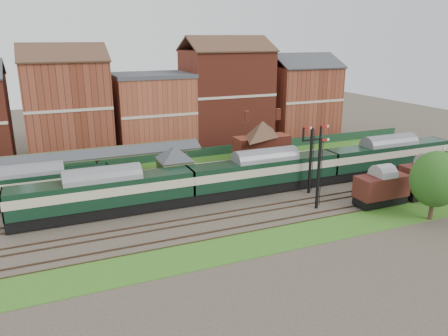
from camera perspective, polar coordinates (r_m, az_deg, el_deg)
name	(u,v)px	position (r m, az deg, el deg)	size (l,w,h in m)	color
ground	(209,200)	(50.82, -1.96, -4.20)	(160.00, 160.00, 0.00)	#473D33
grass_back	(170,164)	(65.22, -7.07, 0.51)	(90.00, 4.50, 0.06)	#2D6619
grass_front	(256,243)	(40.79, 4.26, -9.73)	(90.00, 5.00, 0.06)	#2D6619
fence	(166,156)	(66.88, -7.57, 1.55)	(90.00, 0.12, 1.50)	#193823
platform	(147,177)	(58.11, -10.07, -1.19)	(55.00, 3.40, 1.00)	#2D2D2D
signal_box	(175,169)	(51.78, -6.40, -0.15)	(5.40, 5.40, 6.00)	#637B57
brick_hut	(237,177)	(55.08, 1.65, -1.18)	(3.20, 2.64, 2.94)	maroon
station_building	(262,140)	(62.97, 4.99, 3.68)	(8.10, 8.10, 5.90)	maroon
canopy	(97,152)	(56.04, -16.26, 2.06)	(26.00, 3.89, 4.08)	#515837
semaphore_bracket	(311,156)	(52.68, 11.30, 1.55)	(3.60, 0.25, 8.18)	black
semaphore_siding	(319,172)	(48.17, 12.27, -0.55)	(1.23, 0.25, 8.00)	black
yard_lamp	(448,170)	(54.42, 27.18, -0.25)	(2.60, 0.22, 7.00)	beige
town_backdrop	(152,108)	(72.16, -9.44, 7.68)	(69.00, 10.00, 16.00)	maroon
dmu_train	(265,172)	(52.89, 5.39, -0.47)	(57.21, 3.01, 4.40)	black
platform_railcar	(32,185)	(53.23, -23.78, -2.08)	(16.90, 2.67, 3.89)	black
goods_van_a	(381,188)	(51.70, 19.87, -2.42)	(6.01, 2.61, 3.65)	black
goods_van_b	(429,178)	(56.54, 25.17, -1.14)	(6.83, 2.96, 4.14)	black
tree_far	(436,179)	(48.90, 25.92, -1.32)	(5.01, 5.01, 7.31)	#382619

